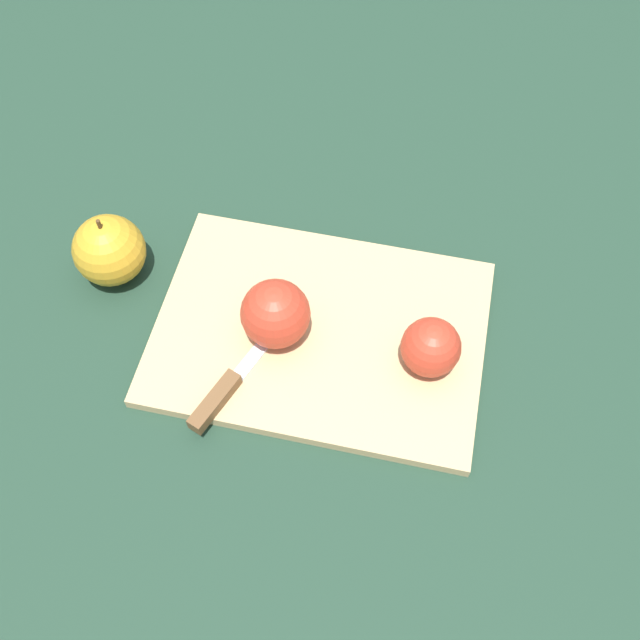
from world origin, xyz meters
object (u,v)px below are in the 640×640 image
at_px(apple_half_right, 275,314).
at_px(knife, 224,391).
at_px(apple_half_left, 431,347).
at_px(apple_whole, 109,250).

height_order(apple_half_right, knife, apple_half_right).
relative_size(apple_half_left, knife, 0.38).
bearing_deg(apple_half_right, knife, 64.13).
bearing_deg(apple_whole, apple_half_right, 168.18).
xyz_separation_m(apple_half_left, apple_whole, (0.41, -0.05, -0.00)).
xyz_separation_m(apple_half_right, knife, (0.04, 0.09, -0.03)).
xyz_separation_m(knife, apple_whole, (0.19, -0.14, 0.02)).
bearing_deg(apple_whole, knife, 143.32).
distance_m(apple_half_right, knife, 0.11).
relative_size(apple_half_left, apple_whole, 0.68).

